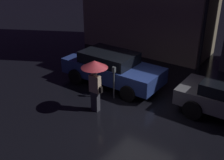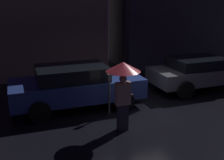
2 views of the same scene
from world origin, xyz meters
name	(u,v)px [view 1 (image 1 of 2)]	position (x,y,z in m)	size (l,w,h in m)	color
ground_plane	(139,111)	(0.00, 0.00, 0.00)	(60.00, 60.00, 0.00)	black
parked_car_blue	(112,68)	(-2.16, 1.29, 0.77)	(4.46, 2.01, 1.46)	navy
pedestrian_with_umbrella	(95,73)	(-1.34, -0.91, 1.54)	(0.95, 0.95, 1.99)	#383842
parking_meter	(114,79)	(-1.33, 0.25, 0.83)	(0.12, 0.10, 1.35)	#4C5154
street_lamp_near	(205,19)	(0.74, 4.05, 2.74)	(0.36, 0.36, 4.21)	black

